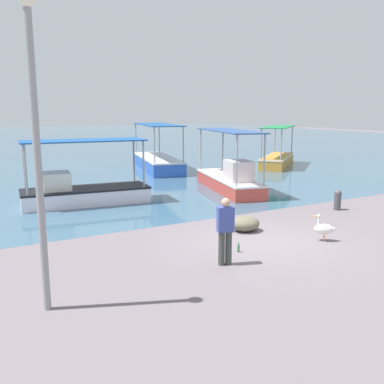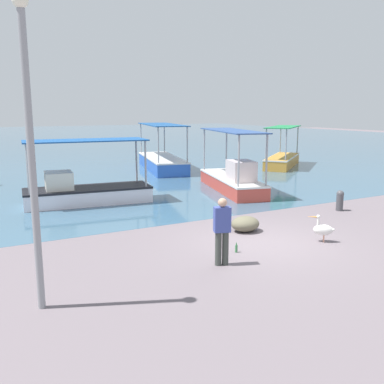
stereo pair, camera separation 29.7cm
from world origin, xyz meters
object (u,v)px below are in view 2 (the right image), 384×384
object	(u,v)px
lamp_post	(30,141)
net_pile	(245,224)
fisherman_standing	(222,230)
glass_bottle	(236,248)
fishing_boat_near_left	(233,178)
fishing_boat_near_right	(162,161)
fishing_boat_center	(85,190)
mooring_bollard	(340,200)
fishing_boat_outer	(282,159)
pelican	(323,229)

from	to	relation	value
lamp_post	net_pile	bearing A→B (deg)	21.04
lamp_post	fisherman_standing	bearing A→B (deg)	4.49
glass_bottle	fishing_boat_near_left	bearing A→B (deg)	57.29
fishing_boat_near_right	fishing_boat_center	bearing A→B (deg)	-131.73
fishing_boat_near_right	lamp_post	size ratio (longest dim) A/B	1.26
lamp_post	mooring_bollard	xyz separation A→B (m)	(11.35, 3.15, -2.81)
fishing_boat_near_right	fishing_boat_near_left	world-z (taller)	fishing_boat_near_right
fishing_boat_outer	pelican	world-z (taller)	fishing_boat_outer
fishing_boat_near_right	fishing_boat_center	world-z (taller)	fishing_boat_near_right
fishing_boat_center	mooring_bollard	bearing A→B (deg)	-35.26
fishing_boat_center	fisherman_standing	distance (m)	8.71
fisherman_standing	lamp_post	bearing A→B (deg)	-175.51
fishing_boat_near_right	pelican	xyz separation A→B (m)	(-2.11, -16.12, -0.20)
fishing_boat_near_left	lamp_post	bearing A→B (deg)	-139.83
fishing_boat_outer	fishing_boat_center	bearing A→B (deg)	-160.25
pelican	fisherman_standing	xyz separation A→B (m)	(-3.59, -0.22, 0.53)
mooring_bollard	fisherman_standing	distance (m)	7.58
glass_bottle	fishing_boat_near_right	bearing A→B (deg)	72.87
fishing_boat_outer	glass_bottle	xyz separation A→B (m)	(-12.59, -13.26, -0.43)
fishing_boat_near_right	fishing_boat_near_left	size ratio (longest dim) A/B	1.20
fishing_boat_center	net_pile	size ratio (longest dim) A/B	5.59
fishing_boat_near_left	lamp_post	distance (m)	13.28
fishing_boat_near_right	glass_bottle	xyz separation A→B (m)	(-4.85, -15.72, -0.47)
pelican	mooring_bollard	xyz separation A→B (m)	(3.44, 2.59, 0.04)
net_pile	fishing_boat_center	bearing A→B (deg)	117.97
fishing_boat_center	glass_bottle	distance (m)	8.27
fishing_boat_center	net_pile	distance (m)	7.30
fishing_boat_near_right	mooring_bollard	world-z (taller)	fishing_boat_near_right
fishing_boat_near_right	fisherman_standing	xyz separation A→B (m)	(-5.70, -16.34, 0.33)
fishing_boat_near_right	fishing_boat_center	xyz separation A→B (m)	(-6.89, -7.72, -0.01)
pelican	fisherman_standing	bearing A→B (deg)	-176.47
fishing_boat_near_right	fisherman_standing	world-z (taller)	fishing_boat_near_right
fisherman_standing	glass_bottle	bearing A→B (deg)	36.07
glass_bottle	net_pile	bearing A→B (deg)	48.49
fishing_boat_outer	mooring_bollard	world-z (taller)	fishing_boat_outer
fishing_boat_center	mooring_bollard	world-z (taller)	fishing_boat_center
fishing_boat_near_left	fisherman_standing	distance (m)	9.83
net_pile	glass_bottle	size ratio (longest dim) A/B	3.44
fishing_boat_outer	mooring_bollard	bearing A→B (deg)	-120.12
fishing_boat_center	fishing_boat_outer	distance (m)	15.55
fisherman_standing	glass_bottle	world-z (taller)	fisherman_standing
pelican	lamp_post	distance (m)	8.43
lamp_post	fisherman_standing	world-z (taller)	lamp_post
pelican	glass_bottle	distance (m)	2.78
fishing_boat_near_left	glass_bottle	size ratio (longest dim) A/B	22.26
net_pile	fishing_boat_outer	bearing A→B (deg)	46.21
glass_bottle	fisherman_standing	bearing A→B (deg)	-143.93
fishing_boat_near_left	net_pile	distance (m)	6.80
fishing_boat_center	fisherman_standing	bearing A→B (deg)	-82.14
fishing_boat_near_right	lamp_post	xyz separation A→B (m)	(-10.01, -16.68, 2.65)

